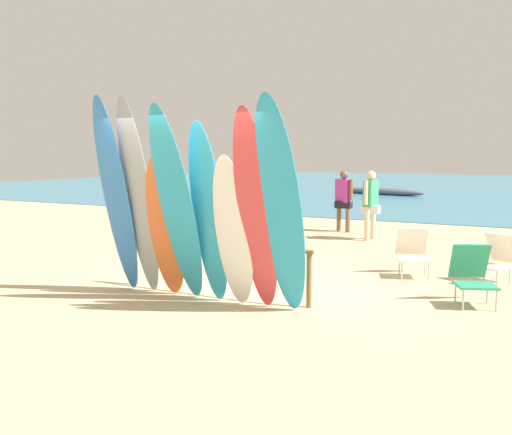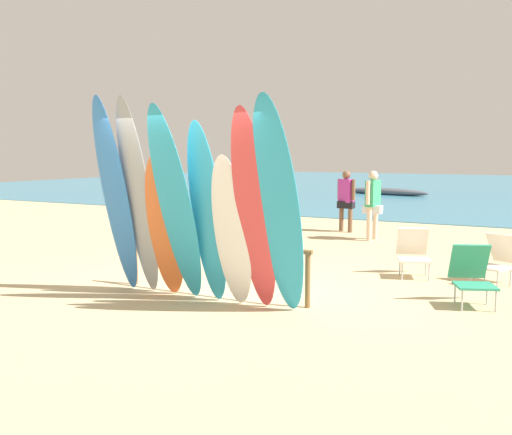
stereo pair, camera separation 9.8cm
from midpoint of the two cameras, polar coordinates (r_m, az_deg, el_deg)
The scene contains 17 objects.
ground at distance 21.45m, azimuth 15.93°, elevation 0.70°, with size 60.00×60.00×0.00m, color tan.
ocean_water at distance 37.17m, azimuth 21.02°, elevation 2.84°, with size 60.00×40.00×0.02m, color teal.
surfboard_rack at distance 8.28m, azimuth -4.40°, elevation -3.57°, with size 3.02×0.07×0.77m.
surfboard_blue_0 at distance 8.51m, azimuth -13.94°, elevation 2.04°, with size 0.46×0.08×2.89m, color #337AD1.
surfboard_grey_1 at distance 8.34m, azimuth -11.85°, elevation 1.94°, with size 0.49×0.06×2.86m, color #999EA3.
surfboard_orange_2 at distance 8.19m, azimuth -9.25°, elevation -0.87°, with size 0.55×0.06×2.06m, color orange.
surfboard_teal_3 at distance 7.78m, azimuth -8.19°, elevation 1.17°, with size 0.55×0.07×2.77m, color #289EC6.
surfboard_teal_4 at distance 7.70m, azimuth -5.08°, elevation 0.38°, with size 0.50×0.08×2.49m, color #289EC6.
surfboard_white_5 at distance 7.49m, azimuth -2.64°, elevation -1.45°, with size 0.51×0.07×2.07m, color white.
surfboard_red_6 at distance 7.22m, azimuth -0.42°, elevation 0.56°, with size 0.50×0.06×2.69m, color #D13D42.
surfboard_teal_7 at distance 7.03m, azimuth 2.05°, elevation 0.95°, with size 0.57×0.08×2.82m, color #289EC6.
beachgoer_near_rack at distance 15.09m, azimuth 8.44°, elevation 2.05°, with size 0.55×0.35×1.58m.
beachgoer_by_water at distance 13.75m, azimuth 11.02°, elevation 1.68°, with size 0.42×0.61×1.62m.
beach_chair_red at distance 8.32m, azimuth 20.21°, elevation -5.12°, with size 0.73×0.84×0.81m.
beach_chair_blue at distance 9.96m, azimuth 14.89°, elevation -3.12°, with size 0.72×0.86×0.80m.
beach_chair_striped at distance 9.73m, azimuth 22.43°, elevation -3.62°, with size 0.76×0.88×0.79m.
distant_boat at distance 28.80m, azimuth 12.13°, elevation 2.51°, with size 4.50×1.73×0.36m.
Camera 1 is at (4.30, -6.92, 2.03)m, focal length 40.63 mm.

